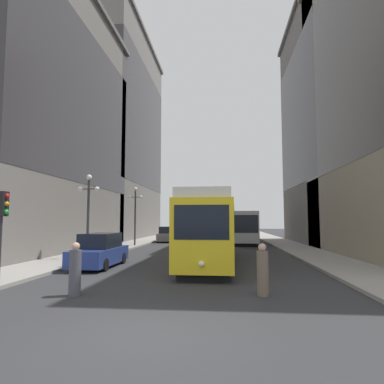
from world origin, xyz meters
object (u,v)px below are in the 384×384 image
object	(u,v)px
transit_bus	(243,226)
lamp_post_left_near	(88,203)
traffic_light_near_left	(2,212)
streetcar	(210,227)
lamp_post_left_far	(135,207)
parked_car_left_near	(100,251)
parked_car_left_mid	(167,235)
pedestrian_crossing_far	(75,271)
pedestrian_crossing_near	(263,271)

from	to	relation	value
transit_bus	lamp_post_left_near	xyz separation A→B (m)	(-10.71, -17.23, 1.72)
traffic_light_near_left	lamp_post_left_near	xyz separation A→B (m)	(-0.22, 8.62, 0.85)
streetcar	lamp_post_left_far	world-z (taller)	lamp_post_left_far
parked_car_left_near	lamp_post_left_far	xyz separation A→B (m)	(-1.90, 14.08, 3.00)
transit_bus	parked_car_left_near	size ratio (longest dim) A/B	2.33
parked_car_left_mid	pedestrian_crossing_far	world-z (taller)	parked_car_left_mid
transit_bus	traffic_light_near_left	world-z (taller)	traffic_light_near_left
streetcar	pedestrian_crossing_far	size ratio (longest dim) A/B	7.80
transit_bus	pedestrian_crossing_near	xyz separation A→B (m)	(-0.76, -26.27, -1.14)
streetcar	pedestrian_crossing_far	distance (m)	10.16
pedestrian_crossing_far	streetcar	bearing A→B (deg)	-44.00
parked_car_left_near	traffic_light_near_left	xyz separation A→B (m)	(-1.68, -5.84, 1.97)
pedestrian_crossing_near	lamp_post_left_near	world-z (taller)	lamp_post_left_near
pedestrian_crossing_near	pedestrian_crossing_far	distance (m)	6.31
transit_bus	pedestrian_crossing_far	xyz separation A→B (m)	(-7.05, -26.86, -1.12)
parked_car_left_near	lamp_post_left_near	distance (m)	4.39
streetcar	lamp_post_left_far	xyz separation A→B (m)	(-7.83, 11.75, 1.75)
streetcar	traffic_light_near_left	bearing A→B (deg)	-132.42
lamp_post_left_near	parked_car_left_near	bearing A→B (deg)	-55.66
parked_car_left_mid	lamp_post_left_far	xyz separation A→B (m)	(-1.90, -7.25, 3.01)
transit_bus	traffic_light_near_left	xyz separation A→B (m)	(-10.49, -25.85, 0.87)
parked_car_left_near	parked_car_left_mid	bearing A→B (deg)	89.72
streetcar	lamp_post_left_near	size ratio (longest dim) A/B	2.59
streetcar	traffic_light_near_left	size ratio (longest dim) A/B	3.98
parked_car_left_mid	pedestrian_crossing_near	world-z (taller)	parked_car_left_mid
streetcar	parked_car_left_near	xyz separation A→B (m)	(-5.93, -2.33, -1.26)
pedestrian_crossing_near	traffic_light_near_left	world-z (taller)	traffic_light_near_left
parked_car_left_near	traffic_light_near_left	bearing A→B (deg)	-106.35
pedestrian_crossing_near	traffic_light_near_left	size ratio (longest dim) A/B	0.50
pedestrian_crossing_far	lamp_post_left_far	world-z (taller)	lamp_post_left_far
lamp_post_left_far	lamp_post_left_near	bearing A→B (deg)	-90.00
lamp_post_left_far	parked_car_left_mid	bearing A→B (deg)	75.31
pedestrian_crossing_near	traffic_light_near_left	xyz separation A→B (m)	(-9.73, 0.42, 2.01)
streetcar	lamp_post_left_near	bearing A→B (deg)	177.26
traffic_light_near_left	lamp_post_left_near	world-z (taller)	lamp_post_left_near
parked_car_left_near	lamp_post_left_far	size ratio (longest dim) A/B	0.86
streetcar	pedestrian_crossing_near	xyz separation A→B (m)	(2.11, -8.58, -1.29)
streetcar	parked_car_left_mid	world-z (taller)	streetcar
parked_car_left_near	pedestrian_crossing_near	size ratio (longest dim) A/B	2.79
parked_car_left_near	pedestrian_crossing_far	distance (m)	7.07
streetcar	parked_car_left_mid	xyz separation A→B (m)	(-5.93, 19.00, -1.26)
pedestrian_crossing_far	lamp_post_left_far	distance (m)	21.45
parked_car_left_near	parked_car_left_mid	size ratio (longest dim) A/B	1.14
pedestrian_crossing_near	lamp_post_left_near	size ratio (longest dim) A/B	0.33
transit_bus	pedestrian_crossing_near	size ratio (longest dim) A/B	6.50
parked_car_left_mid	lamp_post_left_near	size ratio (longest dim) A/B	0.80
parked_car_left_near	lamp_post_left_far	bearing A→B (deg)	97.40
transit_bus	pedestrian_crossing_far	distance (m)	27.79
pedestrian_crossing_near	transit_bus	bearing A→B (deg)	-175.17
pedestrian_crossing_near	pedestrian_crossing_far	size ratio (longest dim) A/B	0.98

